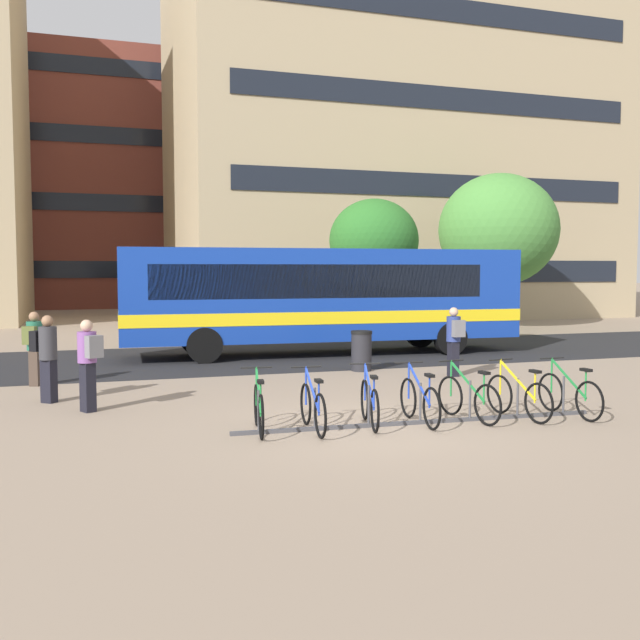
# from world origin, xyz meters

# --- Properties ---
(ground) EXTENTS (200.00, 200.00, 0.00)m
(ground) POSITION_xyz_m (0.00, 0.00, 0.00)
(ground) COLOR gray
(bus_lane_asphalt) EXTENTS (80.00, 7.20, 0.01)m
(bus_lane_asphalt) POSITION_xyz_m (0.00, 9.95, 0.00)
(bus_lane_asphalt) COLOR #232326
(bus_lane_asphalt) RESTS_ON ground
(city_bus) EXTENTS (12.13, 3.17, 3.20)m
(city_bus) POSITION_xyz_m (2.63, 9.95, 1.78)
(city_bus) COLOR #14389E
(city_bus) RESTS_ON ground
(bike_rack) EXTENTS (6.44, 0.38, 0.70)m
(bike_rack) POSITION_xyz_m (0.96, -0.06, 0.09)
(bike_rack) COLOR #47474C
(bike_rack) RESTS_ON ground
(parked_bicycle_green_0) EXTENTS (0.52, 1.71, 0.99)m
(parked_bicycle_green_0) POSITION_xyz_m (-1.77, 0.17, 0.38)
(parked_bicycle_green_0) COLOR black
(parked_bicycle_green_0) RESTS_ON ground
(parked_bicycle_blue_1) EXTENTS (0.52, 1.72, 0.99)m
(parked_bicycle_blue_1) POSITION_xyz_m (-0.93, -0.02, 0.38)
(parked_bicycle_blue_1) COLOR black
(parked_bicycle_blue_1) RESTS_ON ground
(parked_bicycle_blue_2) EXTENTS (0.58, 1.69, 0.99)m
(parked_bicycle_blue_2) POSITION_xyz_m (0.09, 0.06, 0.38)
(parked_bicycle_blue_2) COLOR black
(parked_bicycle_blue_2) RESTS_ON ground
(parked_bicycle_blue_3) EXTENTS (0.52, 1.72, 0.99)m
(parked_bicycle_blue_3) POSITION_xyz_m (0.95, -0.04, 0.38)
(parked_bicycle_blue_3) COLOR black
(parked_bicycle_blue_3) RESTS_ON ground
(parked_bicycle_green_4) EXTENTS (0.52, 1.71, 0.99)m
(parked_bicycle_green_4) POSITION_xyz_m (1.88, -0.05, 0.38)
(parked_bicycle_green_4) COLOR black
(parked_bicycle_green_4) RESTS_ON ground
(parked_bicycle_yellow_5) EXTENTS (0.52, 1.72, 0.99)m
(parked_bicycle_yellow_5) POSITION_xyz_m (2.79, -0.19, 0.38)
(parked_bicycle_yellow_5) COLOR black
(parked_bicycle_yellow_5) RESTS_ON ground
(parked_bicycle_green_6) EXTENTS (0.52, 1.72, 0.99)m
(parked_bicycle_green_6) POSITION_xyz_m (3.75, -0.30, 0.38)
(parked_bicycle_green_6) COLOR black
(parked_bicycle_green_6) RESTS_ON ground
(commuter_black_pack_0) EXTENTS (0.59, 0.58, 1.71)m
(commuter_black_pack_0) POSITION_xyz_m (-5.08, 4.01, 0.98)
(commuter_black_pack_0) COLOR black
(commuter_black_pack_0) RESTS_ON ground
(commuter_olive_pack_1) EXTENTS (0.46, 0.59, 1.66)m
(commuter_olive_pack_1) POSITION_xyz_m (-5.43, 6.25, 0.95)
(commuter_olive_pack_1) COLOR #47382D
(commuter_olive_pack_1) RESTS_ON ground
(commuter_grey_pack_2) EXTENTS (0.52, 0.60, 1.69)m
(commuter_grey_pack_2) POSITION_xyz_m (-4.32, 2.77, 0.98)
(commuter_grey_pack_2) COLOR black
(commuter_grey_pack_2) RESTS_ON ground
(commuter_grey_pack_3) EXTENTS (0.35, 0.53, 1.68)m
(commuter_grey_pack_3) POSITION_xyz_m (4.14, 4.59, 0.97)
(commuter_grey_pack_3) COLOR black
(commuter_grey_pack_3) RESTS_ON ground
(trash_bin) EXTENTS (0.55, 0.55, 1.03)m
(trash_bin) POSITION_xyz_m (2.38, 6.22, 0.52)
(trash_bin) COLOR #232328
(trash_bin) RESTS_ON ground
(street_tree_0) EXTENTS (5.14, 5.14, 6.73)m
(street_tree_0) POSITION_xyz_m (12.83, 16.59, 4.30)
(street_tree_0) COLOR brown
(street_tree_0) RESTS_ON ground
(street_tree_1) EXTENTS (3.46, 3.46, 5.32)m
(street_tree_1) POSITION_xyz_m (6.42, 15.16, 3.70)
(street_tree_1) COLOR brown
(street_tree_1) RESTS_ON ground
(building_right_wing) EXTENTS (23.56, 13.97, 24.93)m
(building_right_wing) POSITION_xyz_m (12.32, 27.79, 12.46)
(building_right_wing) COLOR tan
(building_right_wing) RESTS_ON ground
(building_centre_block) EXTENTS (19.23, 12.95, 17.23)m
(building_centre_block) POSITION_xyz_m (-3.53, 44.72, 8.61)
(building_centre_block) COLOR brown
(building_centre_block) RESTS_ON ground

